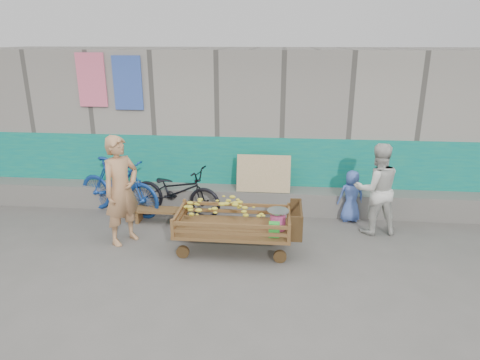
# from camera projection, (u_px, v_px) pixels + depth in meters

# --- Properties ---
(ground) EXTENTS (80.00, 80.00, 0.00)m
(ground) POSITION_uv_depth(u_px,v_px,m) (235.00, 272.00, 6.15)
(ground) COLOR #56554F
(ground) RESTS_ON ground
(building_wall) EXTENTS (12.00, 3.50, 3.00)m
(building_wall) POSITION_uv_depth(u_px,v_px,m) (254.00, 120.00, 9.52)
(building_wall) COLOR gray
(building_wall) RESTS_ON ground
(banana_cart) EXTENTS (1.94, 0.89, 0.83)m
(banana_cart) POSITION_uv_depth(u_px,v_px,m) (231.00, 217.00, 6.62)
(banana_cart) COLOR brown
(banana_cart) RESTS_ON ground
(bench) EXTENTS (1.02, 0.31, 0.25)m
(bench) POSITION_uv_depth(u_px,v_px,m) (161.00, 212.00, 7.78)
(bench) COLOR brown
(bench) RESTS_ON ground
(vendor_man) EXTENTS (0.71, 0.78, 1.79)m
(vendor_man) POSITION_uv_depth(u_px,v_px,m) (121.00, 190.00, 6.81)
(vendor_man) COLOR tan
(vendor_man) RESTS_ON ground
(woman) EXTENTS (0.85, 0.71, 1.58)m
(woman) POSITION_uv_depth(u_px,v_px,m) (376.00, 189.00, 7.19)
(woman) COLOR silver
(woman) RESTS_ON ground
(child) EXTENTS (0.51, 0.38, 0.96)m
(child) POSITION_uv_depth(u_px,v_px,m) (351.00, 196.00, 7.74)
(child) COLOR #4462B8
(child) RESTS_ON ground
(bicycle_dark) EXTENTS (1.88, 1.01, 0.94)m
(bicycle_dark) POSITION_uv_depth(u_px,v_px,m) (176.00, 191.00, 8.03)
(bicycle_dark) COLOR black
(bicycle_dark) RESTS_ON ground
(bicycle_blue) EXTENTS (1.89, 1.09, 1.09)m
(bicycle_blue) POSITION_uv_depth(u_px,v_px,m) (118.00, 187.00, 8.04)
(bicycle_blue) COLOR #153E94
(bicycle_blue) RESTS_ON ground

